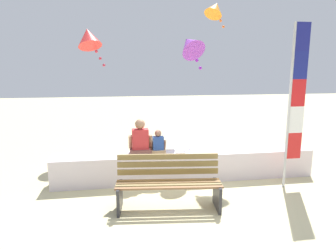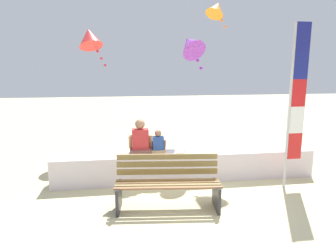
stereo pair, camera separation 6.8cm
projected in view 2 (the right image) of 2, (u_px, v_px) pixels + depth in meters
name	position (u px, v px, depth m)	size (l,w,h in m)	color
ground_plane	(199.00, 201.00, 5.46)	(40.00, 40.00, 0.00)	#C6BC8C
seawall_ledge	(186.00, 166.00, 6.50)	(5.51, 0.57, 0.59)	silver
park_bench	(168.00, 184.00, 5.17)	(1.81, 0.79, 0.88)	#885F3E
person_adult	(140.00, 141.00, 6.26)	(0.48, 0.35, 0.74)	brown
person_child	(158.00, 144.00, 6.33)	(0.33, 0.24, 0.50)	tan
flag_banner	(295.00, 99.00, 5.81)	(0.34, 0.05, 3.19)	#B7B7BC
kite_red	(90.00, 38.00, 8.04)	(0.89, 0.96, 1.12)	red
kite_orange	(216.00, 9.00, 9.05)	(0.87, 0.86, 0.90)	orange
kite_purple	(191.00, 45.00, 7.13)	(0.76, 0.86, 0.95)	purple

